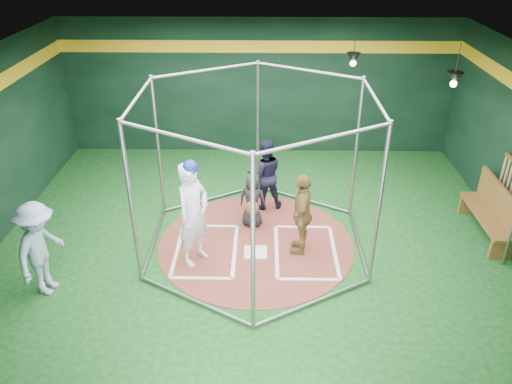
{
  "coord_description": "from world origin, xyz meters",
  "views": [
    {
      "loc": [
        0.15,
        -8.05,
        5.58
      ],
      "look_at": [
        0.0,
        0.1,
        1.1
      ],
      "focal_mm": 35.0,
      "sensor_mm": 36.0,
      "label": 1
    }
  ],
  "objects_px": {
    "visitor_leopard": "(302,214)",
    "umpire": "(265,174)",
    "batter_figure": "(193,213)",
    "dugout_bench": "(492,210)"
  },
  "relations": [
    {
      "from": "umpire",
      "to": "dugout_bench",
      "type": "height_order",
      "value": "umpire"
    },
    {
      "from": "visitor_leopard",
      "to": "dugout_bench",
      "type": "bearing_deg",
      "value": 107.31
    },
    {
      "from": "batter_figure",
      "to": "dugout_bench",
      "type": "xyz_separation_m",
      "value": [
        5.73,
        0.97,
        -0.47
      ]
    },
    {
      "from": "visitor_leopard",
      "to": "umpire",
      "type": "bearing_deg",
      "value": -149.18
    },
    {
      "from": "batter_figure",
      "to": "visitor_leopard",
      "type": "height_order",
      "value": "batter_figure"
    },
    {
      "from": "batter_figure",
      "to": "visitor_leopard",
      "type": "xyz_separation_m",
      "value": [
        1.95,
        0.35,
        -0.2
      ]
    },
    {
      "from": "batter_figure",
      "to": "visitor_leopard",
      "type": "relative_size",
      "value": 1.26
    },
    {
      "from": "dugout_bench",
      "to": "batter_figure",
      "type": "bearing_deg",
      "value": -170.35
    },
    {
      "from": "batter_figure",
      "to": "dugout_bench",
      "type": "height_order",
      "value": "batter_figure"
    },
    {
      "from": "batter_figure",
      "to": "umpire",
      "type": "relative_size",
      "value": 1.29
    }
  ]
}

